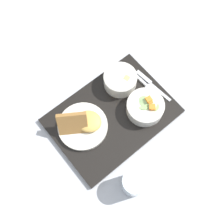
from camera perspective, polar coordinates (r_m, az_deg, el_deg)
ground_plane at (r=1.02m, az=-0.00°, el=-0.94°), size 4.00×4.00×0.00m
serving_tray at (r=1.01m, az=-0.00°, el=-0.78°), size 0.47×0.37×0.02m
bowl_salad at (r=0.99m, az=6.78°, el=1.04°), size 0.13×0.13×0.06m
bowl_soup at (r=1.03m, az=1.68°, el=6.58°), size 0.12×0.12×0.06m
plate_main at (r=0.98m, az=-6.03°, el=-2.61°), size 0.17×0.17×0.10m
knife at (r=1.06m, az=7.13°, el=6.40°), size 0.02×0.17×0.01m
spoon at (r=1.05m, az=7.19°, el=5.28°), size 0.04×0.15×0.01m
glass_water at (r=0.92m, az=4.44°, el=-14.21°), size 0.08×0.08×0.10m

